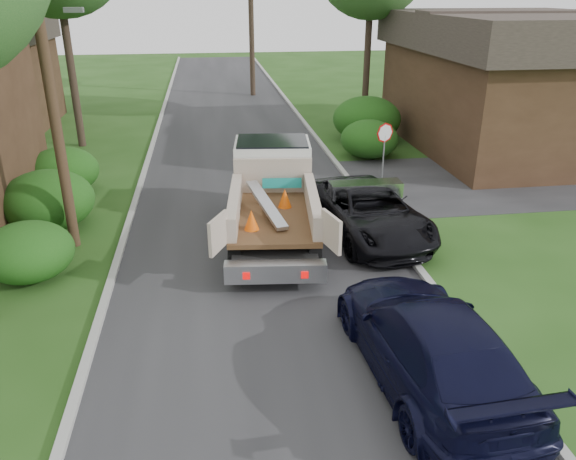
{
  "coord_description": "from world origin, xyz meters",
  "views": [
    {
      "loc": [
        -1.37,
        -11.02,
        7.06
      ],
      "look_at": [
        0.57,
        2.45,
        1.2
      ],
      "focal_mm": 35.0,
      "sensor_mm": 36.0,
      "label": 1
    }
  ],
  "objects_px": {
    "stop_sign": "(384,141)",
    "navy_suv": "(430,342)",
    "house_right": "(516,80)",
    "flatbed_truck": "(273,187)",
    "utility_pole": "(47,67)",
    "black_pickup": "(368,211)"
  },
  "relations": [
    {
      "from": "utility_pole",
      "to": "stop_sign",
      "type": "bearing_deg",
      "value": 20.62
    },
    {
      "from": "stop_sign",
      "to": "navy_suv",
      "type": "height_order",
      "value": "stop_sign"
    },
    {
      "from": "stop_sign",
      "to": "house_right",
      "type": "relative_size",
      "value": 0.19
    },
    {
      "from": "house_right",
      "to": "navy_suv",
      "type": "height_order",
      "value": "house_right"
    },
    {
      "from": "stop_sign",
      "to": "house_right",
      "type": "distance_m",
      "value": 9.37
    },
    {
      "from": "flatbed_truck",
      "to": "navy_suv",
      "type": "bearing_deg",
      "value": -69.32
    },
    {
      "from": "flatbed_truck",
      "to": "navy_suv",
      "type": "distance_m",
      "value": 8.23
    },
    {
      "from": "house_right",
      "to": "utility_pole",
      "type": "bearing_deg",
      "value": -153.99
    },
    {
      "from": "house_right",
      "to": "flatbed_truck",
      "type": "relative_size",
      "value": 1.85
    },
    {
      "from": "house_right",
      "to": "flatbed_truck",
      "type": "height_order",
      "value": "house_right"
    },
    {
      "from": "stop_sign",
      "to": "navy_suv",
      "type": "distance_m",
      "value": 11.83
    },
    {
      "from": "stop_sign",
      "to": "utility_pole",
      "type": "distance_m",
      "value": 11.91
    },
    {
      "from": "utility_pole",
      "to": "black_pickup",
      "type": "bearing_deg",
      "value": -3.12
    },
    {
      "from": "utility_pole",
      "to": "house_right",
      "type": "distance_m",
      "value": 20.66
    },
    {
      "from": "stop_sign",
      "to": "utility_pole",
      "type": "relative_size",
      "value": 0.25
    },
    {
      "from": "utility_pole",
      "to": "house_right",
      "type": "height_order",
      "value": "utility_pole"
    },
    {
      "from": "utility_pole",
      "to": "flatbed_truck",
      "type": "relative_size",
      "value": 1.43
    },
    {
      "from": "black_pickup",
      "to": "navy_suv",
      "type": "height_order",
      "value": "navy_suv"
    },
    {
      "from": "stop_sign",
      "to": "flatbed_truck",
      "type": "distance_m",
      "value": 5.88
    },
    {
      "from": "navy_suv",
      "to": "utility_pole",
      "type": "bearing_deg",
      "value": -45.97
    },
    {
      "from": "utility_pole",
      "to": "house_right",
      "type": "relative_size",
      "value": 0.77
    },
    {
      "from": "black_pickup",
      "to": "navy_suv",
      "type": "distance_m",
      "value": 7.04
    }
  ]
}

